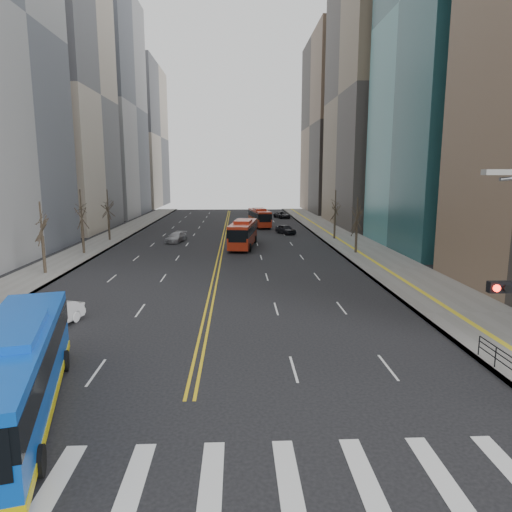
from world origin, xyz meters
TOP-DOWN VIEW (x-y plane):
  - ground at (0.00, 0.00)m, footprint 220.00×220.00m
  - sidewalk_right at (17.50, 45.00)m, footprint 7.00×130.00m
  - sidewalk_left at (-16.50, 45.00)m, footprint 5.00×130.00m
  - crosswalk at (0.00, 0.00)m, footprint 26.70×4.00m
  - centerline at (0.00, 55.00)m, footprint 0.55×100.00m
  - office_towers at (0.12, 68.51)m, footprint 83.00×134.00m
  - street_trees at (-7.18, 34.55)m, footprint 35.20×47.20m
  - blue_bus at (-6.44, 4.00)m, footprint 5.82×12.88m
  - red_bus_near at (2.78, 45.64)m, footprint 4.04×11.25m
  - red_bus_far at (6.01, 68.83)m, footprint 3.80×10.52m
  - car_white at (-9.34, 14.48)m, footprint 2.97×4.92m
  - car_dark_mid at (9.62, 58.39)m, footprint 3.35×4.70m
  - car_silver at (-6.44, 50.30)m, footprint 2.91×4.96m
  - car_dark_far at (11.65, 84.76)m, footprint 3.68×5.42m

SIDE VIEW (x-z plane):
  - ground at x=0.00m, z-range 0.00..0.00m
  - crosswalk at x=0.00m, z-range 0.00..0.01m
  - centerline at x=0.00m, z-range 0.00..0.01m
  - sidewalk_right at x=17.50m, z-range 0.00..0.15m
  - sidewalk_left at x=-16.50m, z-range 0.00..0.15m
  - car_silver at x=-6.44m, z-range 0.00..1.35m
  - car_dark_far at x=11.65m, z-range 0.00..1.38m
  - car_dark_mid at x=9.62m, z-range 0.00..1.48m
  - car_white at x=-9.34m, z-range 0.00..1.53m
  - red_bus_far at x=6.01m, z-range 0.19..3.48m
  - blue_bus at x=-6.44m, z-range 0.09..3.75m
  - red_bus_near at x=2.78m, z-range 0.20..3.69m
  - street_trees at x=-7.18m, z-range 1.07..8.67m
  - office_towers at x=0.12m, z-range -5.08..52.92m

